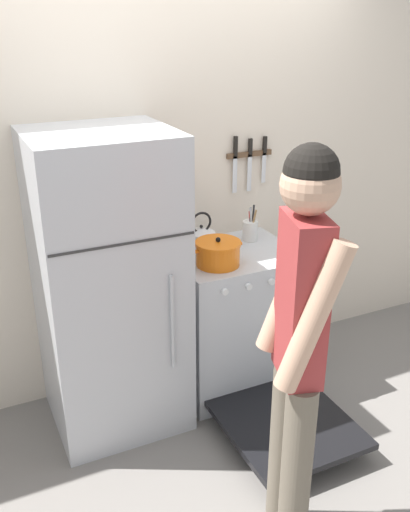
{
  "coord_description": "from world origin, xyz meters",
  "views": [
    {
      "loc": [
        -1.18,
        -3.05,
        2.2
      ],
      "look_at": [
        0.04,
        -0.46,
        0.97
      ],
      "focal_mm": 40.0,
      "sensor_mm": 36.0,
      "label": 1
    }
  ],
  "objects": [
    {
      "name": "wall_knife_strip",
      "position": [
        0.55,
        -0.02,
        1.39
      ],
      "size": [
        0.31,
        0.03,
        0.36
      ],
      "color": "brown"
    },
    {
      "name": "stove_range",
      "position": [
        0.3,
        -0.35,
        0.44
      ],
      "size": [
        0.73,
        1.33,
        0.89
      ],
      "color": "silver",
      "rests_on": "ground_plane"
    },
    {
      "name": "wall_back",
      "position": [
        0.0,
        0.03,
        1.27
      ],
      "size": [
        10.0,
        0.06,
        2.55
      ],
      "color": "beige",
      "rests_on": "ground_plane"
    },
    {
      "name": "person",
      "position": [
        -0.05,
        -1.5,
        1.03
      ],
      "size": [
        0.36,
        0.42,
        1.8
      ],
      "rotation": [
        0.0,
        0.0,
        1.29
      ],
      "color": "#6B6051",
      "rests_on": "ground_plane"
    },
    {
      "name": "tea_kettle",
      "position": [
        0.15,
        -0.18,
        0.97
      ],
      "size": [
        0.21,
        0.17,
        0.24
      ],
      "color": "silver",
      "rests_on": "stove_range"
    },
    {
      "name": "utensil_jar",
      "position": [
        0.48,
        -0.18,
        0.96
      ],
      "size": [
        0.09,
        0.09,
        0.22
      ],
      "color": "silver",
      "rests_on": "stove_range"
    },
    {
      "name": "refrigerator",
      "position": [
        -0.47,
        -0.33,
        0.84
      ],
      "size": [
        0.72,
        0.69,
        1.68
      ],
      "color": "#B7BABF",
      "rests_on": "ground_plane"
    },
    {
      "name": "ground_plane",
      "position": [
        0.0,
        0.0,
        0.0
      ],
      "size": [
        14.0,
        14.0,
        0.0
      ],
      "primitive_type": "plane",
      "color": "slate"
    },
    {
      "name": "dutch_oven_pot",
      "position": [
        0.14,
        -0.43,
        0.96
      ],
      "size": [
        0.3,
        0.26,
        0.17
      ],
      "color": "orange",
      "rests_on": "stove_range"
    }
  ]
}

